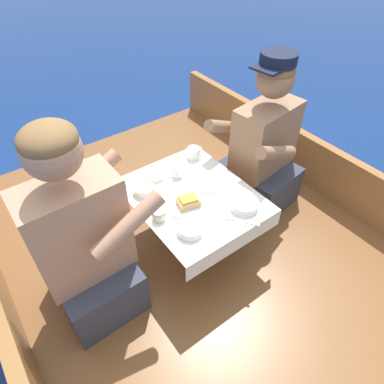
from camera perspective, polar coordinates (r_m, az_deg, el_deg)
The scene contains 20 objects.
ground_plane at distance 2.24m, azimuth 0.88°, elevation -13.28°, with size 60.00×60.00×0.00m, color navy.
boat_deck at distance 2.14m, azimuth 0.91°, elevation -11.42°, with size 2.06×2.81×0.24m, color brown.
gunwale_port at distance 1.75m, azimuth -27.98°, elevation -20.03°, with size 0.06×2.81×0.35m, color #936033.
gunwale_starboard at distance 2.49m, azimuth 19.76°, elevation 4.49°, with size 0.06×2.81×0.35m, color #936033.
cockpit_table at distance 1.82m, azimuth 0.00°, elevation -1.52°, with size 0.59×0.71×0.39m.
person_port at distance 1.59m, azimuth -17.62°, elevation -8.15°, with size 0.53×0.44×1.02m.
person_starboard at distance 2.15m, azimuth 11.72°, elevation 7.10°, with size 0.56×0.50×0.97m.
plate_sandwich at distance 1.73m, azimuth -0.68°, elevation -2.15°, with size 0.21×0.21×0.01m.
plate_bread at distance 1.86m, azimuth 3.00°, elevation 1.71°, with size 0.18×0.18×0.01m.
sandwich at distance 1.71m, azimuth -0.69°, elevation -1.49°, with size 0.12×0.10×0.05m.
bowl_port_near at distance 1.90m, azimuth -6.36°, elevation 3.18°, with size 0.12×0.12×0.04m.
bowl_starboard_near at distance 1.72m, azimuth 8.70°, elevation -1.99°, with size 0.14×0.14×0.04m.
bowl_center_far at distance 1.59m, azimuth -0.33°, elevation -6.12°, with size 0.12×0.12×0.04m.
bowl_port_far at distance 1.81m, azimuth -8.06°, elevation 0.48°, with size 0.11×0.11×0.04m.
coffee_cup_port at distance 1.89m, azimuth -2.43°, elevation 3.48°, with size 0.09×0.06×0.06m.
coffee_cup_starboard at distance 2.02m, azimuth 0.31°, elevation 6.60°, with size 0.10×0.08×0.06m.
tin_can at distance 1.65m, azimuth -5.54°, elevation -3.79°, with size 0.07×0.07×0.05m.
utensil_spoon_port at distance 1.67m, azimuth 7.41°, elevation -4.63°, with size 0.11×0.14×0.01m.
utensil_fork_port at distance 1.90m, azimuth -11.76°, elevation 1.63°, with size 0.06×0.17×0.00m.
utensil_spoon_center at distance 1.68m, azimuth 3.68°, elevation -3.86°, with size 0.11×0.15×0.01m.
Camera 1 is at (-0.78, -1.00, 1.84)m, focal length 32.00 mm.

